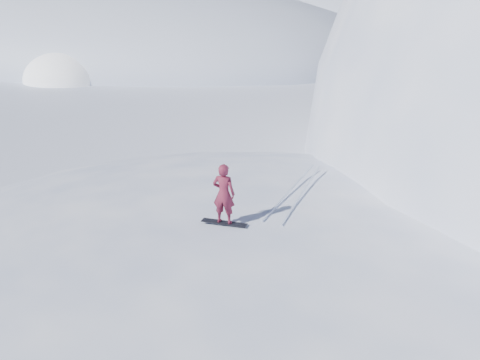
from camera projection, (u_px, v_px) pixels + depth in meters
The scene contains 8 objects.
near_ridge at pixel (355, 316), 14.00m from camera, with size 36.00×28.00×4.80m, color white.
far_ridge_a at pixel (88, 53), 93.23m from camera, with size 120.00×70.00×28.00m, color white.
far_ridge_c at pixel (319, 42), 120.19m from camera, with size 140.00×90.00×36.00m, color white.
wind_bumps at pixel (295, 316), 14.00m from camera, with size 16.00×14.40×1.00m.
snowboard at pixel (224, 223), 14.50m from camera, with size 1.46×0.27×0.02m, color black.
snowboarder at pixel (224, 194), 14.16m from camera, with size 0.70×0.46×1.91m, color maroon.
vapor_plume at pixel (62, 82), 57.11m from camera, with size 10.12×8.10×7.09m, color white.
board_tracks at pixel (297, 190), 17.08m from camera, with size 1.34×5.97×0.04m.
Camera 1 is at (3.76, -8.87, 8.71)m, focal length 35.00 mm.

